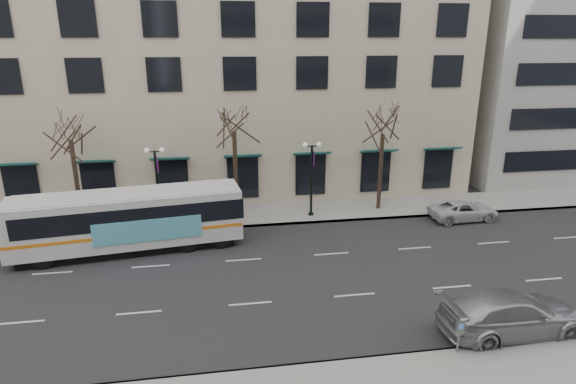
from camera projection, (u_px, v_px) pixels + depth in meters
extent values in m
plane|color=black|center=(247.00, 280.00, 24.47)|extent=(160.00, 160.00, 0.00)
cube|color=gray|center=(309.00, 212.00, 33.63)|extent=(80.00, 4.00, 0.15)
cube|color=#B9A68D|center=(200.00, 33.00, 40.14)|extent=(40.00, 20.00, 24.00)
cylinder|color=black|center=(77.00, 184.00, 30.37)|extent=(0.28, 0.28, 5.74)
cylinder|color=black|center=(236.00, 176.00, 31.80)|extent=(0.28, 0.28, 5.95)
cylinder|color=black|center=(380.00, 173.00, 33.34)|extent=(0.28, 0.28, 5.46)
cylinder|color=black|center=(158.00, 189.00, 30.65)|extent=(0.16, 0.16, 5.00)
cylinder|color=black|center=(161.00, 223.00, 31.39)|extent=(0.36, 0.36, 0.30)
cube|color=black|center=(154.00, 152.00, 29.89)|extent=(0.90, 0.06, 0.06)
sphere|color=silver|center=(147.00, 150.00, 29.79)|extent=(0.32, 0.32, 0.32)
sphere|color=silver|center=(162.00, 150.00, 29.92)|extent=(0.32, 0.32, 0.32)
cube|color=#5B1A65|center=(158.00, 165.00, 30.17)|extent=(0.04, 0.45, 1.00)
cylinder|color=black|center=(311.00, 182.00, 32.12)|extent=(0.16, 0.16, 5.00)
cylinder|color=black|center=(311.00, 215.00, 32.85)|extent=(0.36, 0.36, 0.30)
cube|color=black|center=(312.00, 146.00, 31.35)|extent=(0.90, 0.06, 0.06)
sphere|color=silver|center=(305.00, 145.00, 31.26)|extent=(0.32, 0.32, 0.32)
sphere|color=silver|center=(319.00, 144.00, 31.39)|extent=(0.32, 0.32, 0.32)
cube|color=#5B1A65|center=(314.00, 159.00, 31.64)|extent=(0.04, 0.45, 1.00)
cube|color=silver|center=(128.00, 218.00, 27.32)|extent=(12.94, 4.31, 2.91)
cube|color=black|center=(131.00, 245.00, 27.83)|extent=(11.90, 3.86, 0.48)
cube|color=black|center=(133.00, 211.00, 27.26)|extent=(12.45, 4.29, 1.16)
cube|color=orange|center=(129.00, 227.00, 27.47)|extent=(12.82, 4.33, 0.19)
cube|color=#52B1C8|center=(148.00, 230.00, 26.40)|extent=(5.78, 0.79, 1.27)
cube|color=silver|center=(125.00, 194.00, 26.85)|extent=(12.28, 3.96, 0.08)
cylinder|color=black|center=(42.00, 260.00, 25.48)|extent=(1.09, 0.43, 1.06)
cylinder|color=black|center=(50.00, 242.00, 27.70)|extent=(1.09, 0.43, 1.06)
cylinder|color=black|center=(188.00, 243.00, 27.48)|extent=(1.09, 0.43, 1.06)
cylinder|color=black|center=(185.00, 228.00, 29.70)|extent=(1.09, 0.43, 1.06)
cylinder|color=black|center=(221.00, 239.00, 27.98)|extent=(1.09, 0.43, 1.06)
cylinder|color=black|center=(216.00, 224.00, 30.20)|extent=(1.09, 0.43, 1.06)
imported|color=#A6A8AD|center=(512.00, 313.00, 19.92)|extent=(6.21, 2.73, 1.78)
imported|color=silver|center=(463.00, 210.00, 32.29)|extent=(4.72, 2.36, 1.28)
cylinder|color=slate|center=(458.00, 341.00, 18.54)|extent=(0.09, 0.09, 0.96)
cube|color=slate|center=(460.00, 327.00, 18.34)|extent=(0.32, 0.23, 0.53)
cube|color=blue|center=(462.00, 327.00, 18.23)|extent=(0.15, 0.04, 0.19)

